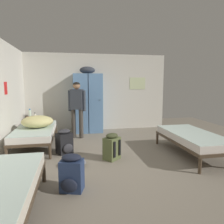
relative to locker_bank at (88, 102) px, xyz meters
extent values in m
plane|color=gray|center=(0.33, -2.59, -0.97)|extent=(9.19, 9.19, 0.00)
cube|color=beige|center=(0.33, 0.31, 0.28)|extent=(4.68, 0.06, 2.50)
cube|color=beige|center=(1.72, 0.28, 0.58)|extent=(0.55, 0.01, 0.40)
cube|color=red|center=(-1.94, -1.59, 0.48)|extent=(0.01, 0.20, 0.28)
cube|color=#5B84B2|center=(-0.23, 0.00, -0.04)|extent=(0.44, 0.52, 1.85)
cylinder|color=black|center=(-0.11, -0.27, 0.08)|extent=(0.02, 0.03, 0.02)
cube|color=#5B84B2|center=(0.23, 0.00, -0.04)|extent=(0.44, 0.52, 1.85)
cylinder|color=black|center=(0.35, -0.27, 0.08)|extent=(0.02, 0.03, 0.02)
ellipsoid|color=#333842|center=(0.00, 0.00, 0.99)|extent=(0.48, 0.36, 0.22)
cylinder|color=#99704C|center=(-1.82, -0.30, -0.69)|extent=(0.03, 0.03, 0.55)
cylinder|color=#99704C|center=(-1.47, -0.30, -0.69)|extent=(0.03, 0.03, 0.55)
cylinder|color=#99704C|center=(-1.82, -0.03, -0.69)|extent=(0.03, 0.03, 0.55)
cylinder|color=#99704C|center=(-1.47, -0.03, -0.69)|extent=(0.03, 0.03, 0.55)
cube|color=#99704C|center=(-1.65, -0.17, -0.78)|extent=(0.38, 0.30, 0.02)
cube|color=#99704C|center=(-1.65, -0.17, -0.41)|extent=(0.38, 0.30, 0.02)
cylinder|color=#473828|center=(2.48, -1.71, -0.83)|extent=(0.06, 0.06, 0.28)
cylinder|color=#473828|center=(1.64, -1.71, -0.83)|extent=(0.06, 0.06, 0.28)
cylinder|color=#473828|center=(1.64, -3.55, -0.83)|extent=(0.06, 0.06, 0.28)
cube|color=#473828|center=(2.06, -2.63, -0.66)|extent=(0.90, 1.90, 0.06)
cube|color=silver|center=(2.06, -2.63, -0.56)|extent=(0.87, 1.84, 0.14)
cube|color=silver|center=(2.06, -2.63, -0.48)|extent=(0.86, 1.82, 0.01)
cylinder|color=#473828|center=(-0.98, -3.34, -0.83)|extent=(0.06, 0.06, 0.28)
cylinder|color=#473828|center=(-1.82, -2.30, -0.83)|extent=(0.06, 0.06, 0.28)
cylinder|color=#473828|center=(-0.98, -2.30, -0.83)|extent=(0.06, 0.06, 0.28)
cylinder|color=#473828|center=(-1.82, -0.46, -0.83)|extent=(0.06, 0.06, 0.28)
cylinder|color=#473828|center=(-0.98, -0.46, -0.83)|extent=(0.06, 0.06, 0.28)
cube|color=#473828|center=(-1.40, -1.38, -0.66)|extent=(0.90, 1.90, 0.06)
cube|color=silver|center=(-1.40, -1.38, -0.56)|extent=(0.87, 1.84, 0.14)
cube|color=silver|center=(-1.40, -1.38, -0.48)|extent=(0.86, 1.82, 0.01)
ellipsoid|color=#D1C67F|center=(-1.34, -1.36, -0.34)|extent=(0.75, 0.69, 0.29)
cylinder|color=#3D3833|center=(-0.25, -0.71, -0.56)|extent=(0.12, 0.12, 0.83)
cylinder|color=#3D3833|center=(-0.46, -0.64, -0.56)|extent=(0.12, 0.12, 0.83)
cube|color=#333842|center=(-0.36, -0.68, 0.14)|extent=(0.39, 0.30, 0.56)
cylinder|color=#333842|center=(-0.16, -0.74, 0.10)|extent=(0.08, 0.08, 0.58)
cylinder|color=#333842|center=(-0.56, -0.61, 0.10)|extent=(0.08, 0.08, 0.58)
sphere|color=#936B4C|center=(-0.36, -0.68, 0.52)|extent=(0.20, 0.20, 0.20)
ellipsoid|color=black|center=(-0.36, -0.68, 0.57)|extent=(0.19, 0.19, 0.11)
cylinder|color=silver|center=(-1.73, -0.15, -0.30)|extent=(0.07, 0.07, 0.20)
cylinder|color=#2666B2|center=(-1.73, -0.15, -0.18)|extent=(0.04, 0.04, 0.04)
cylinder|color=white|center=(-1.58, -0.21, -0.35)|extent=(0.06, 0.06, 0.10)
cylinder|color=black|center=(-1.58, -0.21, -0.28)|extent=(0.03, 0.03, 0.03)
cube|color=navy|center=(-0.54, -3.70, -0.74)|extent=(0.38, 0.32, 0.46)
ellipsoid|color=black|center=(-0.58, -3.85, -0.82)|extent=(0.25, 0.15, 0.20)
ellipsoid|color=black|center=(-0.54, -3.70, -0.47)|extent=(0.34, 0.29, 0.10)
cube|color=black|center=(-0.58, -3.55, -0.72)|extent=(0.05, 0.04, 0.32)
cube|color=black|center=(-0.41, -3.60, -0.72)|extent=(0.05, 0.04, 0.32)
cube|color=black|center=(-0.69, -1.99, -0.74)|extent=(0.40, 0.37, 0.46)
ellipsoid|color=#2D2D33|center=(-0.61, -2.12, -0.82)|extent=(0.25, 0.20, 0.20)
ellipsoid|color=#2D2D33|center=(-0.69, -1.99, -0.47)|extent=(0.36, 0.34, 0.10)
cube|color=black|center=(-0.84, -1.93, -0.72)|extent=(0.06, 0.05, 0.32)
cube|color=black|center=(-0.69, -1.83, -0.72)|extent=(0.06, 0.05, 0.32)
cube|color=#566038|center=(0.28, -2.56, -0.74)|extent=(0.40, 0.39, 0.46)
ellipsoid|color=#383D23|center=(0.18, -2.45, -0.82)|extent=(0.23, 0.22, 0.20)
ellipsoid|color=#383D23|center=(0.28, -2.56, -0.47)|extent=(0.36, 0.35, 0.10)
cube|color=black|center=(0.43, -2.61, -0.72)|extent=(0.05, 0.05, 0.32)
cube|color=black|center=(0.30, -2.72, -0.72)|extent=(0.05, 0.05, 0.32)
ellipsoid|color=slate|center=(-0.49, -2.79, -0.90)|extent=(0.44, 0.37, 0.14)
camera|label=1|loc=(-0.52, -6.67, 0.59)|focal=33.76mm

